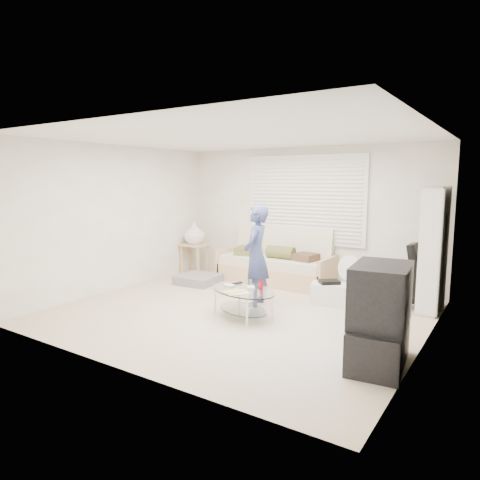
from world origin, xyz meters
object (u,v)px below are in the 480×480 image
Objects in this scene: bookshelf at (433,250)px; tv_unit at (380,316)px; futon_sofa at (276,265)px; coffee_table at (243,295)px.

bookshelf is 2.33m from tv_unit.
bookshelf is at bearing -5.92° from futon_sofa.
tv_unit is 2.07m from coffee_table.
bookshelf reaches higher than coffee_table.
futon_sofa is 2.79m from bookshelf.
tv_unit is at bearing -14.37° from coffee_table.
futon_sofa reaches higher than coffee_table.
futon_sofa is 2.01× the size of tv_unit.
coffee_table is (-2.00, 0.51, -0.19)m from tv_unit.
coffee_table is at bearing 165.63° from tv_unit.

